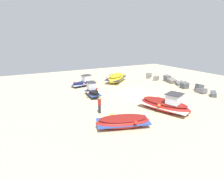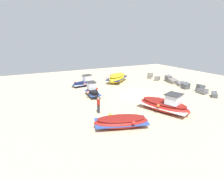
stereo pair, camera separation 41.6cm
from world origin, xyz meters
name	(u,v)px [view 1 (the left image)]	position (x,y,z in m)	size (l,w,h in m)	color
ground_plane	(139,95)	(0.00, 0.00, 0.00)	(45.59, 45.59, 0.00)	beige
fishing_boat_0	(165,104)	(5.70, -0.88, 0.66)	(5.85, 3.87, 2.06)	maroon
fishing_boat_1	(92,91)	(-2.44, -5.66, 0.62)	(3.66, 1.98, 1.85)	black
fishing_boat_2	(116,78)	(-7.92, 1.01, 0.71)	(5.25, 5.48, 1.36)	gold
fishing_boat_3	(84,83)	(-7.91, -4.88, 0.55)	(2.37, 4.23, 1.72)	navy
fishing_boat_4	(123,122)	(6.68, -6.62, 0.46)	(3.14, 4.97, 0.96)	maroon
person_walking	(99,104)	(3.13, -7.18, 0.95)	(0.32, 0.32, 1.65)	#2D2D38
breakwater_rocks	(185,85)	(0.38, 8.48, 0.41)	(18.94, 2.51, 1.43)	slate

